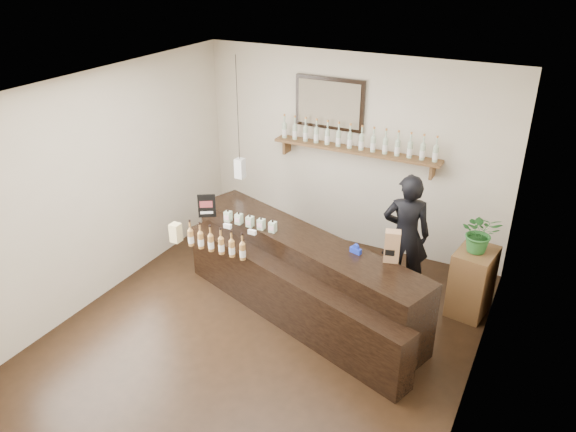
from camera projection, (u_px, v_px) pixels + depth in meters
The scene contains 10 objects.
ground at pixel (267, 331), 6.55m from camera, with size 5.00×5.00×0.00m, color black.
room_shell at pixel (264, 198), 5.80m from camera, with size 5.00×5.00×5.00m.
back_wall_decor at pixel (340, 130), 7.73m from camera, with size 2.66×0.96×1.69m.
counter at pixel (299, 278), 6.76m from camera, with size 3.38×1.97×1.10m.
promo_sign at pixel (207, 206), 7.06m from camera, with size 0.20×0.13×0.31m.
paper_bag at pixel (392, 246), 6.07m from camera, with size 0.19×0.17×0.36m.
tape_dispenser at pixel (356, 250), 6.28m from camera, with size 0.14×0.08×0.11m.
side_cabinet at pixel (472, 281), 6.73m from camera, with size 0.49×0.63×0.84m.
potted_plant at pixel (480, 233), 6.44m from camera, with size 0.44×0.38×0.49m, color #296629.
shopkeeper at pixel (407, 228), 6.92m from camera, with size 0.67×0.44×1.83m, color black.
Camera 1 is at (2.65, -4.59, 4.08)m, focal length 35.00 mm.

